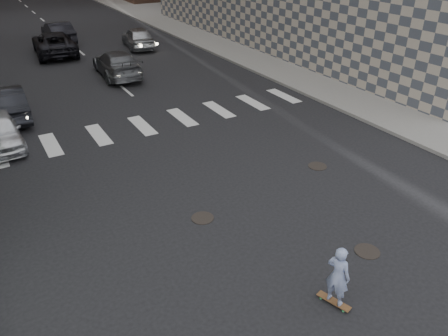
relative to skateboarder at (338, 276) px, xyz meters
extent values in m
plane|color=black|center=(0.93, 3.47, -0.88)|extent=(160.00, 160.00, 0.00)
cube|color=gray|center=(15.43, 23.47, -0.80)|extent=(13.00, 80.00, 0.15)
cube|color=black|center=(12.13, 17.47, 1.12)|extent=(0.30, 18.00, 4.00)
cylinder|color=black|center=(2.13, 0.97, -0.87)|extent=(0.70, 0.70, 0.02)
cylinder|color=black|center=(-1.07, 4.67, -0.87)|extent=(0.70, 0.70, 0.02)
cylinder|color=black|center=(4.23, 5.47, -0.87)|extent=(0.70, 0.70, 0.02)
cube|color=brown|center=(0.00, 0.00, -0.80)|extent=(0.45, 0.86, 0.02)
cylinder|color=green|center=(0.02, -0.31, -0.85)|extent=(0.04, 0.06, 0.06)
cylinder|color=green|center=(0.16, -0.26, -0.85)|extent=(0.04, 0.06, 0.06)
cylinder|color=green|center=(-0.17, 0.26, -0.85)|extent=(0.04, 0.06, 0.06)
cylinder|color=green|center=(-0.02, 0.31, -0.85)|extent=(0.04, 0.06, 0.06)
imported|color=#86A1C3|center=(0.00, 0.00, 0.00)|extent=(0.54, 0.67, 1.59)
cube|color=black|center=(0.14, 0.09, 0.20)|extent=(0.17, 0.28, 0.30)
imported|color=black|center=(-5.18, 16.47, -0.11)|extent=(1.64, 4.65, 1.53)
imported|color=#53555A|center=(1.43, 20.44, -0.12)|extent=(2.44, 5.32, 1.51)
imported|color=black|center=(-0.76, 27.64, -0.08)|extent=(3.08, 5.90, 1.59)
imported|color=#A5A8AC|center=(5.06, 26.67, -0.10)|extent=(2.43, 4.76, 1.55)
imported|color=black|center=(0.28, 31.32, -0.08)|extent=(1.81, 4.89, 1.60)
camera|label=1|loc=(-6.06, -5.22, 6.95)|focal=35.00mm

